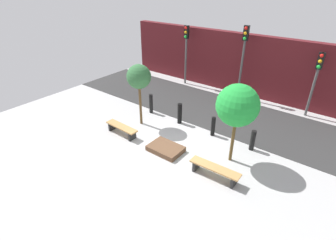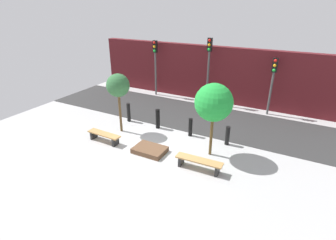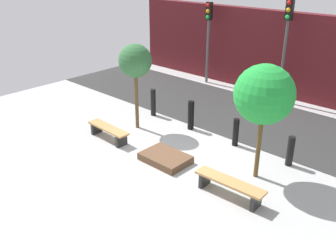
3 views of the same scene
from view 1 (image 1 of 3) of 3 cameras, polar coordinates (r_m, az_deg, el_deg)
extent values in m
plane|color=#A9A9A9|center=(10.90, -0.07, -6.40)|extent=(18.00, 18.00, 0.00)
cube|color=#2F2F2F|center=(14.14, 10.91, 1.92)|extent=(18.00, 4.06, 0.01)
cube|color=#511419|center=(16.19, 16.80, 11.37)|extent=(16.20, 0.50, 3.49)
cube|color=black|center=(12.42, -12.03, -1.29)|extent=(0.11, 0.40, 0.37)
cube|color=black|center=(11.52, -7.81, -3.43)|extent=(0.11, 0.40, 0.37)
cube|color=#B2844C|center=(11.85, -10.09, -1.43)|extent=(1.70, 0.45, 0.06)
cube|color=black|center=(9.83, 6.16, -9.71)|extent=(0.11, 0.41, 0.39)
cube|color=black|center=(9.38, 14.17, -12.79)|extent=(0.11, 0.41, 0.39)
cube|color=#B2844C|center=(9.44, 10.17, -10.19)|extent=(1.85, 0.47, 0.06)
cube|color=brown|center=(10.75, -0.51, -6.25)|extent=(1.37, 0.97, 0.22)
cylinder|color=brown|center=(12.33, -6.03, 3.49)|extent=(0.12, 0.12, 2.08)
sphere|color=#32683A|center=(11.82, -6.37, 9.37)|extent=(1.10, 1.10, 1.10)
cylinder|color=brown|center=(10.08, 13.93, -4.00)|extent=(0.12, 0.12, 1.93)
sphere|color=green|center=(9.42, 14.91, 3.10)|extent=(1.52, 1.52, 1.52)
cylinder|color=black|center=(13.57, -3.72, 3.58)|extent=(0.19, 0.19, 1.02)
cylinder|color=black|center=(12.55, 2.56, 1.40)|extent=(0.22, 0.22, 1.01)
cylinder|color=black|center=(11.77, 9.78, -1.38)|extent=(0.19, 0.19, 0.89)
cylinder|color=black|center=(11.19, 17.94, -4.22)|extent=(0.20, 0.20, 0.89)
cylinder|color=#525252|center=(17.14, 3.91, 13.78)|extent=(0.12, 0.12, 3.68)
cube|color=black|center=(16.82, 4.08, 18.55)|extent=(0.28, 0.16, 0.78)
sphere|color=red|center=(16.69, 3.90, 19.38)|extent=(0.17, 0.17, 0.17)
sphere|color=orange|center=(16.73, 3.87, 18.51)|extent=(0.17, 0.17, 0.17)
sphere|color=green|center=(16.78, 3.84, 17.63)|extent=(0.17, 0.17, 0.17)
cylinder|color=#494949|center=(15.40, 15.78, 11.74)|extent=(0.12, 0.12, 4.05)
cube|color=black|center=(15.03, 16.65, 17.68)|extent=(0.28, 0.16, 0.78)
sphere|color=red|center=(14.89, 16.63, 18.62)|extent=(0.17, 0.17, 0.17)
sphere|color=orange|center=(14.93, 16.48, 17.64)|extent=(0.17, 0.17, 0.17)
sphere|color=green|center=(14.98, 16.34, 16.67)|extent=(0.17, 0.17, 0.17)
cylinder|color=#515151|center=(14.63, 29.09, 6.54)|extent=(0.12, 0.12, 3.23)
cube|color=black|center=(14.28, 30.27, 11.06)|extent=(0.28, 0.16, 0.78)
sphere|color=red|center=(14.12, 30.46, 11.96)|extent=(0.17, 0.17, 0.17)
sphere|color=orange|center=(14.18, 30.20, 10.97)|extent=(0.17, 0.17, 0.17)
sphere|color=green|center=(14.25, 29.94, 9.99)|extent=(0.17, 0.17, 0.17)
camera|label=2|loc=(1.41, -126.07, -35.41)|focal=28.00mm
camera|label=3|loc=(1.37, 103.24, -52.17)|focal=40.00mm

